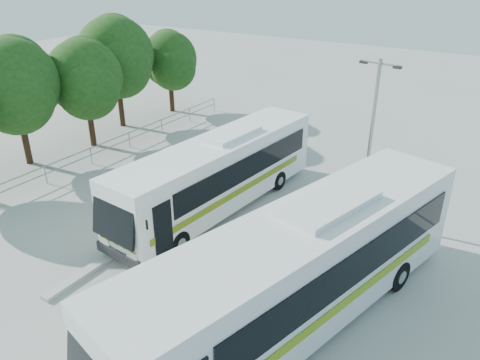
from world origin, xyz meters
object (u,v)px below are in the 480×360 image
Objects in this scene: lamppost at (371,137)px; tree_far_e at (170,59)px; tree_far_d at (116,55)px; tree_far_b at (14,84)px; coach_adjacent at (301,269)px; coach_main at (218,173)px; tree_far_c at (85,77)px.

tree_far_e is at bearing 165.89° from lamppost.
tree_far_d reaches higher than tree_far_e.
tree_far_b is 0.50× the size of coach_adjacent.
tree_far_e reaches higher than coach_main.
tree_far_e is at bearing 142.54° from coach_main.
lamppost is (18.24, -3.64, -0.91)m from tree_far_d.
tree_far_c is (0.89, 3.90, -0.31)m from tree_far_b.
tree_far_b reaches higher than coach_adjacent.
tree_far_d is at bearing 164.02° from coach_adjacent.
tree_far_c is 0.92× the size of lamppost.
tree_far_d reaches higher than tree_far_c.
tree_far_d is 0.53× the size of coach_adjacent.
coach_main is (12.31, -6.20, -3.00)m from tree_far_d.
tree_far_e is 19.35m from lamppost.
tree_far_d is 4.65m from tree_far_e.
tree_far_e is (0.39, 12.10, -0.68)m from tree_far_b.
tree_far_d is 14.10m from coach_main.
tree_far_c is 1.10× the size of tree_far_e.
tree_far_b is at bearing -91.83° from tree_far_e.
tree_far_c is 0.47× the size of coach_adjacent.
coach_adjacent reaches higher than coach_main.
coach_adjacent is (18.76, -11.07, -2.74)m from tree_far_d.
tree_far_d is 0.61× the size of coach_main.
tree_far_b is 4.01m from tree_far_c.
tree_far_b is at bearing -102.91° from tree_far_c.
tree_far_b is at bearing -156.79° from lamppost.
lamppost reaches higher than tree_far_b.
tree_far_e is at bearing 153.82° from coach_adjacent.
lamppost is at bearing 108.50° from coach_adjacent.
coach_adjacent is 7.67m from lamppost.
coach_adjacent is 1.96× the size of lamppost.
tree_far_c is 11.65m from coach_main.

